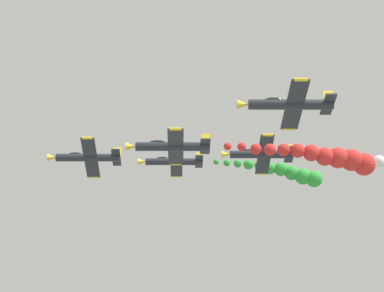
# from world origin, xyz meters

# --- Properties ---
(airplane_lead) EXTENTS (8.25, 10.35, 5.44)m
(airplane_lead) POSITION_xyz_m (5.80, 14.81, 76.86)
(airplane_lead) COLOR #23282D
(airplane_left_inner) EXTENTS (8.97, 10.35, 3.98)m
(airplane_left_inner) POSITION_xyz_m (-8.06, 2.69, 77.21)
(airplane_left_inner) COLOR #23282D
(smoke_trail_left_inner) EXTENTS (4.48, 19.30, 3.95)m
(smoke_trail_left_inner) POSITION_xyz_m (-6.49, -17.36, 75.96)
(smoke_trail_left_inner) COLOR red
(airplane_right_inner) EXTENTS (8.74, 10.35, 4.53)m
(airplane_right_inner) POSITION_xyz_m (17.88, 2.78, 77.10)
(airplane_right_inner) COLOR #23282D
(smoke_trail_right_inner) EXTENTS (3.22, 17.13, 4.52)m
(smoke_trail_right_inner) POSITION_xyz_m (17.14, -15.60, 75.27)
(smoke_trail_right_inner) COLOR green
(airplane_left_outer) EXTENTS (8.30, 10.35, 5.37)m
(airplane_left_outer) POSITION_xyz_m (5.72, -9.79, 77.33)
(airplane_left_outer) COLOR #23282D
(airplane_right_outer) EXTENTS (8.77, 10.35, 4.48)m
(airplane_right_outer) POSITION_xyz_m (-19.98, -9.98, 80.64)
(airplane_right_outer) COLOR #23282D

